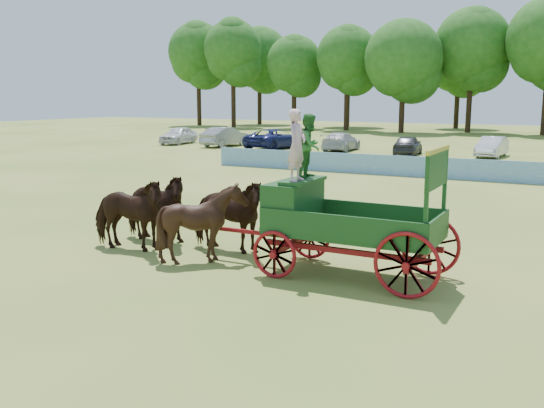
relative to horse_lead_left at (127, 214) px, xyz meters
The scene contains 9 objects.
ground 5.23m from the horse_lead_left, ahead, with size 160.00×160.00×0.00m, color #9F9748.
horse_lead_left is the anchor object (origin of this frame).
horse_lead_right 1.10m from the horse_lead_left, 90.00° to the left, with size 1.06×2.32×1.96m, color black.
horse_wheel_left 2.40m from the horse_lead_left, ahead, with size 1.59×1.78×1.96m, color black.
horse_wheel_right 2.64m from the horse_lead_left, 24.62° to the left, with size 1.06×2.32×1.96m, color black.
farm_dray 5.43m from the horse_lead_left, ahead, with size 6.00×2.00×3.76m.
sponsor_banner 18.79m from the horse_lead_left, 77.30° to the left, with size 26.00×0.08×1.05m, color #1F60AB.
parked_cars 30.35m from the horse_lead_left, 92.78° to the left, with size 42.91×6.29×1.56m.
treeline 61.18m from the horse_lead_left, 87.16° to the left, with size 91.45×21.58×14.65m.
Camera 1 is at (5.60, -12.34, 4.04)m, focal length 40.00 mm.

